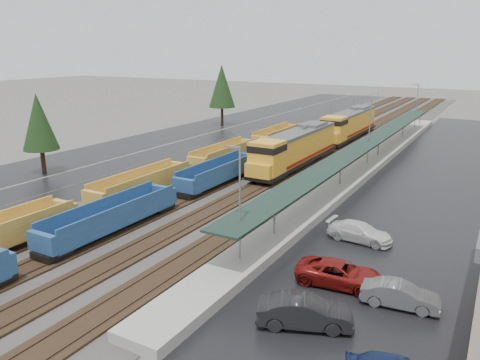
% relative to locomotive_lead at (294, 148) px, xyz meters
% --- Properties ---
extents(ballast_strip, '(20.00, 160.00, 0.08)m').
position_rel_locomotive_lead_xyz_m(ballast_strip, '(-2.00, 14.12, -2.39)').
color(ballast_strip, '#302D2B').
rests_on(ballast_strip, ground).
extents(trackbed, '(14.60, 160.00, 0.22)m').
position_rel_locomotive_lead_xyz_m(trackbed, '(-2.00, 14.12, -2.28)').
color(trackbed, black).
rests_on(trackbed, ground).
extents(west_parking_lot, '(10.00, 160.00, 0.02)m').
position_rel_locomotive_lead_xyz_m(west_parking_lot, '(-17.00, 14.12, -2.42)').
color(west_parking_lot, black).
rests_on(west_parking_lot, ground).
extents(west_road, '(9.00, 160.00, 0.02)m').
position_rel_locomotive_lead_xyz_m(west_road, '(-27.00, 14.12, -2.42)').
color(west_road, black).
rests_on(west_road, ground).
extents(east_commuter_lot, '(16.00, 100.00, 0.02)m').
position_rel_locomotive_lead_xyz_m(east_commuter_lot, '(17.00, 4.12, -2.42)').
color(east_commuter_lot, black).
rests_on(east_commuter_lot, ground).
extents(station_platform, '(3.00, 80.00, 8.00)m').
position_rel_locomotive_lead_xyz_m(station_platform, '(7.50, 4.13, -1.70)').
color(station_platform, '#9E9B93').
rests_on(station_platform, ground).
extents(chainlink_fence, '(0.08, 160.04, 2.02)m').
position_rel_locomotive_lead_xyz_m(chainlink_fence, '(-11.50, 12.56, -0.82)').
color(chainlink_fence, gray).
rests_on(chainlink_fence, ground).
extents(tree_west_near, '(3.96, 3.96, 9.00)m').
position_rel_locomotive_lead_xyz_m(tree_west_near, '(-24.00, -15.88, 3.38)').
color(tree_west_near, '#332316').
rests_on(tree_west_near, ground).
extents(tree_west_far, '(4.84, 4.84, 11.00)m').
position_rel_locomotive_lead_xyz_m(tree_west_far, '(-25.00, 24.12, 4.69)').
color(tree_west_far, '#332316').
rests_on(tree_west_far, ground).
extents(locomotive_lead, '(3.07, 20.21, 4.57)m').
position_rel_locomotive_lead_xyz_m(locomotive_lead, '(0.00, 0.00, 0.00)').
color(locomotive_lead, black).
rests_on(locomotive_lead, ground).
extents(locomotive_trail, '(3.07, 20.21, 4.57)m').
position_rel_locomotive_lead_xyz_m(locomotive_trail, '(0.00, 21.00, 0.00)').
color(locomotive_trail, black).
rests_on(locomotive_trail, ground).
extents(well_string_yellow, '(2.52, 87.69, 2.24)m').
position_rel_locomotive_lead_xyz_m(well_string_yellow, '(-8.00, -24.87, -1.31)').
color(well_string_yellow, '#C28336').
rests_on(well_string_yellow, ground).
extents(well_string_blue, '(2.49, 89.73, 2.21)m').
position_rel_locomotive_lead_xyz_m(well_string_blue, '(-4.00, -17.73, -1.32)').
color(well_string_blue, navy).
rests_on(well_string_blue, ground).
extents(parked_car_east_a, '(3.39, 5.11, 1.59)m').
position_rel_locomotive_lead_xyz_m(parked_car_east_a, '(13.55, -29.84, -1.64)').
color(parked_car_east_a, black).
rests_on(parked_car_east_a, ground).
extents(parked_car_east_b, '(2.85, 5.39, 1.44)m').
position_rel_locomotive_lead_xyz_m(parked_car_east_b, '(13.71, -24.75, -1.71)').
color(parked_car_east_b, maroon).
rests_on(parked_car_east_b, ground).
extents(parked_car_east_c, '(2.27, 4.89, 1.38)m').
position_rel_locomotive_lead_xyz_m(parked_car_east_c, '(12.86, -17.58, -1.74)').
color(parked_car_east_c, silver).
rests_on(parked_car_east_c, ground).
extents(parked_car_east_e, '(1.93, 4.30, 1.37)m').
position_rel_locomotive_lead_xyz_m(parked_car_east_e, '(17.33, -25.48, -1.75)').
color(parked_car_east_e, '#5C5E62').
rests_on(parked_car_east_e, ground).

